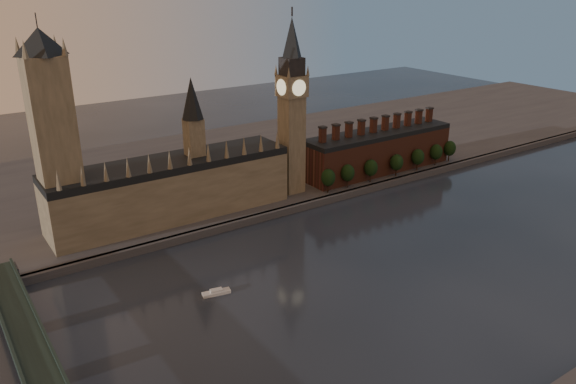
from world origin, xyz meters
name	(u,v)px	position (x,y,z in m)	size (l,w,h in m)	color
ground	(411,275)	(0.00, 0.00, 0.00)	(900.00, 900.00, 0.00)	black
north_bank	(224,167)	(0.00, 178.04, 2.00)	(900.00, 182.00, 4.00)	#48494D
palace_of_westminster	(172,185)	(-64.41, 114.91, 21.63)	(130.00, 30.30, 74.00)	gray
victoria_tower	(54,133)	(-120.00, 115.00, 59.09)	(24.00, 24.00, 108.00)	gray
big_ben	(292,105)	(10.00, 110.00, 56.83)	(15.00, 15.00, 107.00)	gray
chimney_block	(378,150)	(80.00, 110.00, 17.82)	(110.00, 25.00, 37.00)	brown
embankment_tree_0	(328,178)	(26.64, 95.34, 13.47)	(8.60, 8.60, 14.88)	black
embankment_tree_1	(348,173)	(41.89, 95.44, 13.47)	(8.60, 8.60, 14.88)	black
embankment_tree_2	(371,168)	(60.32, 94.72, 13.47)	(8.60, 8.60, 14.88)	black
embankment_tree_3	(397,162)	(81.64, 93.54, 13.47)	(8.60, 8.60, 14.88)	black
embankment_tree_4	(418,157)	(101.78, 94.13, 13.47)	(8.60, 8.60, 14.88)	black
embankment_tree_5	(436,152)	(120.44, 94.88, 13.47)	(8.60, 8.60, 14.88)	black
embankment_tree_6	(450,148)	(134.96, 95.50, 13.47)	(8.60, 8.60, 14.88)	black
river_boat	(216,292)	(-80.48, 35.13, 0.92)	(12.49, 5.78, 2.41)	silver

